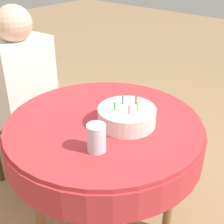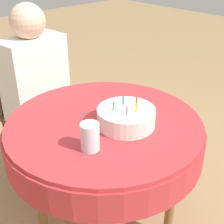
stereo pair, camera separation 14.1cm
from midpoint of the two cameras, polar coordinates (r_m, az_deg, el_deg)
name	(u,v)px [view 2 (the right image)]	position (r m, az deg, el deg)	size (l,w,h in m)	color
dining_table	(104,138)	(1.49, 1.30, -4.88)	(0.93, 0.93, 0.78)	#BC3338
chair	(33,108)	(2.18, -12.51, 0.76)	(0.43, 0.43, 0.92)	#4C331E
person	(37,80)	(2.02, -11.63, 5.65)	(0.42, 0.34, 1.20)	#DBB293
birthday_cake	(126,117)	(1.39, 5.50, -1.01)	(0.26, 0.26, 0.12)	white
drinking_glass	(90,137)	(1.22, -0.74, -4.63)	(0.08, 0.08, 0.12)	silver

